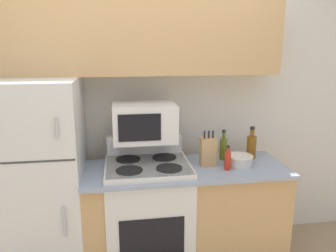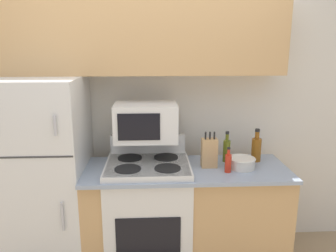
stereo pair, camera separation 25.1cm
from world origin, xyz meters
TOP-DOWN VIEW (x-y plane):
  - wall_back at (0.00, 0.74)m, footprint 8.00×0.05m
  - lower_cabinets at (0.31, 0.29)m, footprint 1.62×0.61m
  - refrigerator at (-0.81, 0.35)m, footprint 0.62×0.73m
  - upper_cabinets at (0.00, 0.56)m, footprint 2.24×0.31m
  - stove at (0.00, 0.28)m, footprint 0.67×0.60m
  - microwave at (-0.01, 0.38)m, footprint 0.50×0.35m
  - knife_block at (0.49, 0.29)m, footprint 0.12×0.09m
  - bowl at (0.75, 0.25)m, footprint 0.22×0.22m
  - bottle_olive_oil at (0.66, 0.41)m, footprint 0.06×0.06m
  - bottle_whiskey at (0.91, 0.40)m, footprint 0.08×0.08m
  - bottle_hot_sauce at (0.62, 0.17)m, footprint 0.05×0.05m

SIDE VIEW (x-z plane):
  - lower_cabinets at x=0.31m, z-range 0.00..0.89m
  - stove at x=0.00m, z-range -0.06..1.03m
  - refrigerator at x=-0.81m, z-range 0.00..1.61m
  - bowl at x=0.75m, z-range 0.89..0.98m
  - bottle_hot_sauce at x=0.62m, z-range 0.87..1.07m
  - bottle_olive_oil at x=0.66m, z-range 0.86..1.12m
  - bottle_whiskey at x=0.91m, z-range 0.86..1.14m
  - knife_block at x=0.49m, z-range 0.86..1.15m
  - microwave at x=-0.01m, z-range 1.10..1.39m
  - wall_back at x=0.00m, z-range 0.00..2.55m
  - upper_cabinets at x=0.00m, z-range 1.61..2.23m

